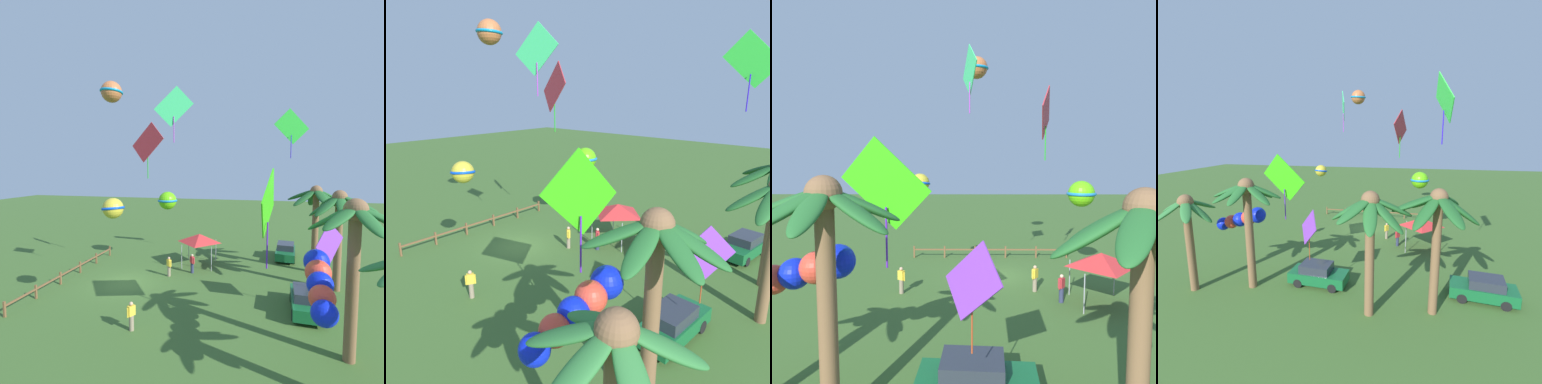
# 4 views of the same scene
# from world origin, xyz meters

# --- Properties ---
(ground_plane) EXTENTS (120.00, 120.00, 0.00)m
(ground_plane) POSITION_xyz_m (0.00, 0.00, 0.00)
(ground_plane) COLOR #3D6028
(palm_tree_0) EXTENTS (4.37, 4.23, 7.43)m
(palm_tree_0) POSITION_xyz_m (5.85, 13.93, 5.60)
(palm_tree_0) COLOR brown
(palm_tree_0) RESTS_ON ground
(palm_tree_3) EXTENTS (4.65, 4.34, 7.20)m
(palm_tree_3) POSITION_xyz_m (-2.27, 15.31, 5.47)
(palm_tree_3) COLOR brown
(palm_tree_3) RESTS_ON ground
(rail_fence) EXTENTS (12.44, 0.12, 0.95)m
(rail_fence) POSITION_xyz_m (0.01, -4.61, 0.59)
(rail_fence) COLOR brown
(rail_fence) RESTS_ON ground
(parked_car_1) EXTENTS (4.00, 1.94, 1.51)m
(parked_car_1) POSITION_xyz_m (1.61, 12.68, 0.75)
(parked_car_1) COLOR #145B2D
(parked_car_1) RESTS_ON ground
(spectator_0) EXTENTS (0.49, 0.39, 1.59)m
(spectator_0) POSITION_xyz_m (5.77, 3.22, 0.81)
(spectator_0) COLOR gray
(spectator_0) RESTS_ON ground
(spectator_1) EXTENTS (0.42, 0.44, 1.59)m
(spectator_1) POSITION_xyz_m (-2.18, 2.83, 0.81)
(spectator_1) COLOR gray
(spectator_1) RESTS_ON ground
(spectator_2) EXTENTS (0.43, 0.43, 1.59)m
(spectator_2) POSITION_xyz_m (-3.32, 4.49, 0.81)
(spectator_2) COLOR #2D3351
(spectator_2) RESTS_ON ground
(festival_tent) EXTENTS (2.86, 2.86, 2.85)m
(festival_tent) POSITION_xyz_m (-5.39, 4.68, 2.47)
(festival_tent) COLOR #9E9EA3
(festival_tent) RESTS_ON ground
(kite_diamond_0) EXTENTS (1.15, 3.18, 4.65)m
(kite_diamond_0) POSITION_xyz_m (-3.10, 0.76, 10.77)
(kite_diamond_0) COLOR red
(kite_ball_1) EXTENTS (1.81, 1.81, 1.18)m
(kite_ball_1) POSITION_xyz_m (4.81, 1.77, 6.46)
(kite_ball_1) COLOR gold
(kite_tube_2) EXTENTS (4.01, 1.27, 1.94)m
(kite_tube_2) POSITION_xyz_m (7.39, 12.22, 4.16)
(kite_tube_2) COLOR #0C1FD0
(kite_diamond_4) EXTENTS (1.60, 1.82, 3.29)m
(kite_diamond_4) POSITION_xyz_m (1.76, 13.83, 4.38)
(kite_diamond_4) COLOR purple
(kite_ball_5) EXTENTS (2.39, 2.39, 1.61)m
(kite_ball_5) POSITION_xyz_m (-5.15, 1.79, 5.80)
(kite_ball_5) COLOR #5CCC13
(kite_diamond_6) EXTENTS (0.73, 2.42, 3.50)m
(kite_diamond_6) POSITION_xyz_m (1.76, 4.47, 12.53)
(kite_diamond_6) COLOR #40E07E
(kite_diamond_7) EXTENTS (3.56, 0.71, 5.01)m
(kite_diamond_7) POSITION_xyz_m (4.98, 10.22, 6.86)
(kite_diamond_7) COLOR #3ADA16
(kite_ball_8) EXTENTS (2.21, 2.21, 1.42)m
(kite_ball_8) POSITION_xyz_m (1.27, -0.06, 13.86)
(kite_ball_8) COLOR #BE6838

